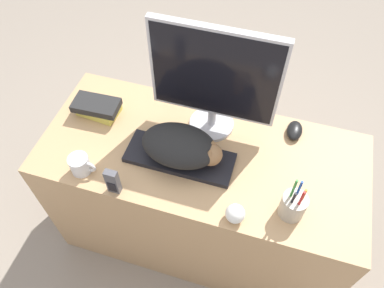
{
  "coord_description": "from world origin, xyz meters",
  "views": [
    {
      "loc": [
        0.23,
        -0.58,
        2.02
      ],
      "look_at": [
        -0.04,
        0.29,
        0.82
      ],
      "focal_mm": 35.0,
      "sensor_mm": 36.0,
      "label": 1
    }
  ],
  "objects_px": {
    "baseball": "(235,214)",
    "book_stack": "(98,107)",
    "computer_mouse": "(295,130)",
    "keyboard": "(180,158)",
    "pen_cup": "(293,205)",
    "monitor": "(215,79)",
    "coffee_mug": "(80,165)",
    "cat": "(182,146)",
    "phone": "(113,182)"
  },
  "relations": [
    {
      "from": "baseball",
      "to": "book_stack",
      "type": "relative_size",
      "value": 0.35
    },
    {
      "from": "computer_mouse",
      "to": "book_stack",
      "type": "relative_size",
      "value": 0.52
    },
    {
      "from": "keyboard",
      "to": "pen_cup",
      "type": "relative_size",
      "value": 2.14
    },
    {
      "from": "baseball",
      "to": "monitor",
      "type": "bearing_deg",
      "value": 115.53
    },
    {
      "from": "coffee_mug",
      "to": "baseball",
      "type": "distance_m",
      "value": 0.63
    },
    {
      "from": "keyboard",
      "to": "cat",
      "type": "height_order",
      "value": "cat"
    },
    {
      "from": "computer_mouse",
      "to": "pen_cup",
      "type": "distance_m",
      "value": 0.39
    },
    {
      "from": "monitor",
      "to": "coffee_mug",
      "type": "distance_m",
      "value": 0.63
    },
    {
      "from": "monitor",
      "to": "coffee_mug",
      "type": "height_order",
      "value": "monitor"
    },
    {
      "from": "baseball",
      "to": "keyboard",
      "type": "bearing_deg",
      "value": 144.96
    },
    {
      "from": "phone",
      "to": "cat",
      "type": "bearing_deg",
      "value": 45.58
    },
    {
      "from": "coffee_mug",
      "to": "phone",
      "type": "distance_m",
      "value": 0.17
    },
    {
      "from": "keyboard",
      "to": "phone",
      "type": "bearing_deg",
      "value": -132.78
    },
    {
      "from": "computer_mouse",
      "to": "phone",
      "type": "xyz_separation_m",
      "value": [
        -0.62,
        -0.49,
        0.04
      ]
    },
    {
      "from": "computer_mouse",
      "to": "baseball",
      "type": "relative_size",
      "value": 1.47
    },
    {
      "from": "cat",
      "to": "baseball",
      "type": "distance_m",
      "value": 0.33
    },
    {
      "from": "computer_mouse",
      "to": "coffee_mug",
      "type": "bearing_deg",
      "value": -150.8
    },
    {
      "from": "phone",
      "to": "book_stack",
      "type": "distance_m",
      "value": 0.42
    },
    {
      "from": "cat",
      "to": "coffee_mug",
      "type": "relative_size",
      "value": 2.99
    },
    {
      "from": "cat",
      "to": "baseball",
      "type": "bearing_deg",
      "value": -36.2
    },
    {
      "from": "coffee_mug",
      "to": "book_stack",
      "type": "relative_size",
      "value": 0.52
    },
    {
      "from": "monitor",
      "to": "keyboard",
      "type": "bearing_deg",
      "value": -110.62
    },
    {
      "from": "pen_cup",
      "to": "book_stack",
      "type": "relative_size",
      "value": 1.0
    },
    {
      "from": "pen_cup",
      "to": "baseball",
      "type": "height_order",
      "value": "pen_cup"
    },
    {
      "from": "pen_cup",
      "to": "phone",
      "type": "distance_m",
      "value": 0.67
    },
    {
      "from": "keyboard",
      "to": "coffee_mug",
      "type": "bearing_deg",
      "value": -155.21
    },
    {
      "from": "cat",
      "to": "computer_mouse",
      "type": "bearing_deg",
      "value": 33.32
    },
    {
      "from": "computer_mouse",
      "to": "baseball",
      "type": "distance_m",
      "value": 0.49
    },
    {
      "from": "keyboard",
      "to": "baseball",
      "type": "distance_m",
      "value": 0.34
    },
    {
      "from": "computer_mouse",
      "to": "book_stack",
      "type": "xyz_separation_m",
      "value": [
        -0.86,
        -0.14,
        0.02
      ]
    },
    {
      "from": "phone",
      "to": "book_stack",
      "type": "xyz_separation_m",
      "value": [
        -0.24,
        0.35,
        -0.03
      ]
    },
    {
      "from": "computer_mouse",
      "to": "phone",
      "type": "distance_m",
      "value": 0.79
    },
    {
      "from": "monitor",
      "to": "baseball",
      "type": "bearing_deg",
      "value": -64.47
    },
    {
      "from": "baseball",
      "to": "computer_mouse",
      "type": "bearing_deg",
      "value": 71.63
    },
    {
      "from": "computer_mouse",
      "to": "pen_cup",
      "type": "bearing_deg",
      "value": -84.36
    },
    {
      "from": "cat",
      "to": "coffee_mug",
      "type": "height_order",
      "value": "cat"
    },
    {
      "from": "monitor",
      "to": "pen_cup",
      "type": "height_order",
      "value": "monitor"
    },
    {
      "from": "cat",
      "to": "coffee_mug",
      "type": "xyz_separation_m",
      "value": [
        -0.37,
        -0.17,
        -0.05
      ]
    },
    {
      "from": "keyboard",
      "to": "pen_cup",
      "type": "bearing_deg",
      "value": -13.12
    },
    {
      "from": "computer_mouse",
      "to": "phone",
      "type": "relative_size",
      "value": 0.87
    },
    {
      "from": "cat",
      "to": "pen_cup",
      "type": "distance_m",
      "value": 0.47
    },
    {
      "from": "cat",
      "to": "coffee_mug",
      "type": "bearing_deg",
      "value": -155.89
    },
    {
      "from": "keyboard",
      "to": "computer_mouse",
      "type": "relative_size",
      "value": 4.11
    },
    {
      "from": "keyboard",
      "to": "baseball",
      "type": "bearing_deg",
      "value": -35.04
    },
    {
      "from": "coffee_mug",
      "to": "phone",
      "type": "xyz_separation_m",
      "value": [
        0.16,
        -0.05,
        0.02
      ]
    },
    {
      "from": "baseball",
      "to": "coffee_mug",
      "type": "bearing_deg",
      "value": 177.53
    },
    {
      "from": "monitor",
      "to": "computer_mouse",
      "type": "bearing_deg",
      "value": 9.92
    },
    {
      "from": "monitor",
      "to": "pen_cup",
      "type": "bearing_deg",
      "value": -39.82
    },
    {
      "from": "baseball",
      "to": "phone",
      "type": "distance_m",
      "value": 0.47
    },
    {
      "from": "book_stack",
      "to": "pen_cup",
      "type": "bearing_deg",
      "value": -15.38
    }
  ]
}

